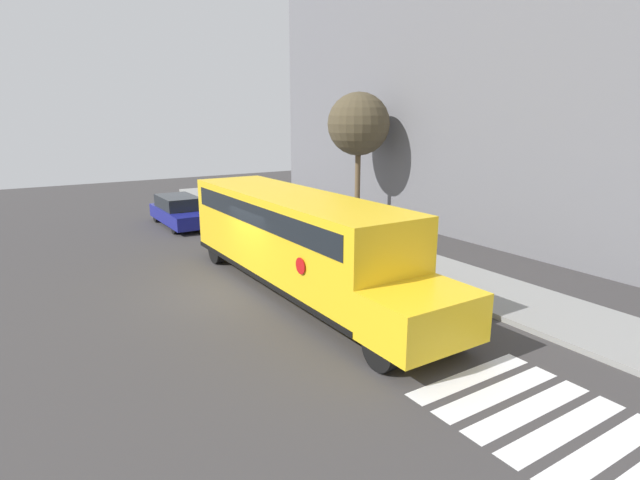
% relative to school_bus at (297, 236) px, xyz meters
% --- Properties ---
extents(ground_plane, '(60.00, 60.00, 0.00)m').
position_rel_school_bus_xyz_m(ground_plane, '(-0.92, -1.71, -1.73)').
color(ground_plane, '#3A3838').
extents(sidewalk_strip, '(44.00, 3.00, 0.15)m').
position_rel_school_bus_xyz_m(sidewalk_strip, '(-0.92, 4.79, -1.66)').
color(sidewalk_strip, gray).
rests_on(sidewalk_strip, ground).
extents(building_backdrop, '(32.00, 4.00, 13.66)m').
position_rel_school_bus_xyz_m(building_backdrop, '(-0.92, 11.29, 5.09)').
color(building_backdrop, slate).
rests_on(building_backdrop, ground).
extents(crosswalk_stripes, '(4.00, 3.20, 0.01)m').
position_rel_school_bus_xyz_m(crosswalk_stripes, '(8.46, 0.29, -1.73)').
color(crosswalk_stripes, white).
rests_on(crosswalk_stripes, ground).
extents(school_bus, '(11.73, 2.57, 3.00)m').
position_rel_school_bus_xyz_m(school_bus, '(0.00, 0.00, 0.00)').
color(school_bus, yellow).
rests_on(school_bus, ground).
extents(parked_car, '(4.79, 1.78, 1.46)m').
position_rel_school_bus_xyz_m(parked_car, '(-11.34, -0.22, -1.01)').
color(parked_car, navy).
rests_on(parked_car, ground).
extents(tree_near_sidewalk, '(3.02, 3.02, 6.46)m').
position_rel_school_bus_xyz_m(tree_near_sidewalk, '(-6.86, 7.43, 3.19)').
color(tree_near_sidewalk, brown).
rests_on(tree_near_sidewalk, ground).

